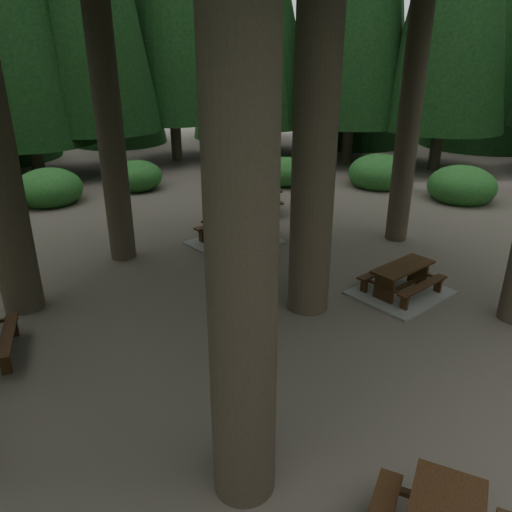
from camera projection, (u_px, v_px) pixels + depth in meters
ground at (283, 321)px, 10.02m from camera, size 80.00×80.00×0.00m
picnic_table_a at (401, 285)px, 11.05m from camera, size 2.17×1.87×0.68m
picnic_table_c at (235, 234)px, 13.90m from camera, size 2.50×2.16×0.77m
picnic_table_d at (254, 196)px, 16.52m from camera, size 2.24×2.10×0.77m
shrub_ring at (289, 281)px, 10.80m from camera, size 23.86×24.64×1.49m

